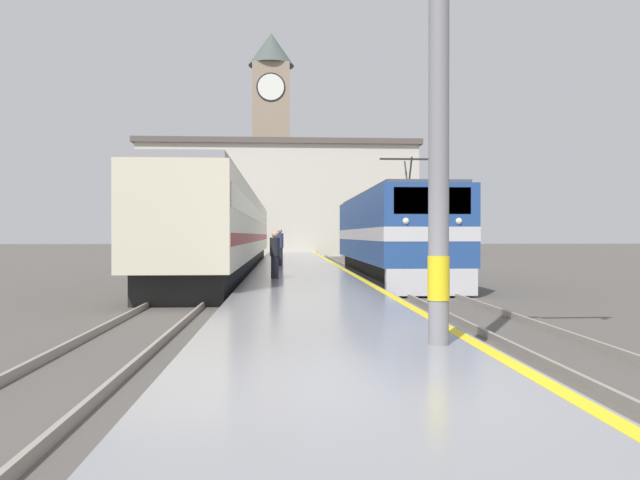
{
  "coord_description": "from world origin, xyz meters",
  "views": [
    {
      "loc": [
        -0.74,
        -6.21,
        1.89
      ],
      "look_at": [
        1.0,
        23.13,
        1.67
      ],
      "focal_mm": 35.0,
      "sensor_mm": 36.0,
      "label": 1
    }
  ],
  "objects_px": {
    "second_waiting_passenger": "(280,246)",
    "locomotive_train": "(391,236)",
    "passenger_train": "(231,230)",
    "person_on_platform": "(275,254)",
    "clock_tower": "(271,136)",
    "catenary_mast": "(445,55)"
  },
  "relations": [
    {
      "from": "second_waiting_passenger",
      "to": "locomotive_train",
      "type": "bearing_deg",
      "value": -47.61
    },
    {
      "from": "passenger_train",
      "to": "person_on_platform",
      "type": "relative_size",
      "value": 22.01
    },
    {
      "from": "second_waiting_passenger",
      "to": "person_on_platform",
      "type": "bearing_deg",
      "value": -90.85
    },
    {
      "from": "passenger_train",
      "to": "second_waiting_passenger",
      "type": "bearing_deg",
      "value": -47.55
    },
    {
      "from": "clock_tower",
      "to": "person_on_platform",
      "type": "bearing_deg",
      "value": -88.77
    },
    {
      "from": "passenger_train",
      "to": "second_waiting_passenger",
      "type": "relative_size",
      "value": 19.51
    },
    {
      "from": "clock_tower",
      "to": "catenary_mast",
      "type": "bearing_deg",
      "value": -86.69
    },
    {
      "from": "person_on_platform",
      "to": "second_waiting_passenger",
      "type": "bearing_deg",
      "value": 89.15
    },
    {
      "from": "catenary_mast",
      "to": "second_waiting_passenger",
      "type": "relative_size",
      "value": 4.37
    },
    {
      "from": "person_on_platform",
      "to": "second_waiting_passenger",
      "type": "distance_m",
      "value": 9.0
    },
    {
      "from": "passenger_train",
      "to": "person_on_platform",
      "type": "xyz_separation_m",
      "value": [
        2.5,
        -11.87,
        -0.91
      ]
    },
    {
      "from": "locomotive_train",
      "to": "catenary_mast",
      "type": "relative_size",
      "value": 1.84
    },
    {
      "from": "catenary_mast",
      "to": "clock_tower",
      "type": "bearing_deg",
      "value": 93.31
    },
    {
      "from": "passenger_train",
      "to": "catenary_mast",
      "type": "bearing_deg",
      "value": -78.76
    },
    {
      "from": "catenary_mast",
      "to": "second_waiting_passenger",
      "type": "height_order",
      "value": "catenary_mast"
    },
    {
      "from": "passenger_train",
      "to": "clock_tower",
      "type": "distance_m",
      "value": 36.88
    },
    {
      "from": "person_on_platform",
      "to": "clock_tower",
      "type": "bearing_deg",
      "value": 91.23
    },
    {
      "from": "locomotive_train",
      "to": "passenger_train",
      "type": "relative_size",
      "value": 0.41
    },
    {
      "from": "locomotive_train",
      "to": "person_on_platform",
      "type": "distance_m",
      "value": 6.2
    },
    {
      "from": "locomotive_train",
      "to": "clock_tower",
      "type": "relative_size",
      "value": 0.61
    },
    {
      "from": "locomotive_train",
      "to": "second_waiting_passenger",
      "type": "relative_size",
      "value": 8.04
    },
    {
      "from": "catenary_mast",
      "to": "person_on_platform",
      "type": "height_order",
      "value": "catenary_mast"
    }
  ]
}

